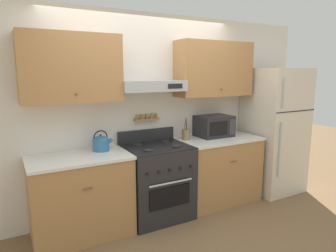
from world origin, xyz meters
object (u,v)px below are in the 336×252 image
tea_kettle (101,143)px  utensil_crock (186,134)px  stove_range (157,181)px  refrigerator (274,130)px  microwave (213,126)px

tea_kettle → utensil_crock: size_ratio=0.82×
stove_range → refrigerator: bearing=-1.3°
refrigerator → microwave: bearing=168.7°
refrigerator → stove_range: bearing=178.7°
tea_kettle → microwave: bearing=0.6°
tea_kettle → utensil_crock: bearing=0.0°
refrigerator → utensil_crock: refrigerator is taller
refrigerator → tea_kettle: 2.65m
stove_range → refrigerator: 2.04m
microwave → refrigerator: bearing=-11.3°
refrigerator → microwave: (-1.01, 0.20, 0.13)m
utensil_crock → microwave: bearing=2.2°
stove_range → refrigerator: size_ratio=0.58×
stove_range → microwave: microwave is taller
stove_range → microwave: size_ratio=2.20×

